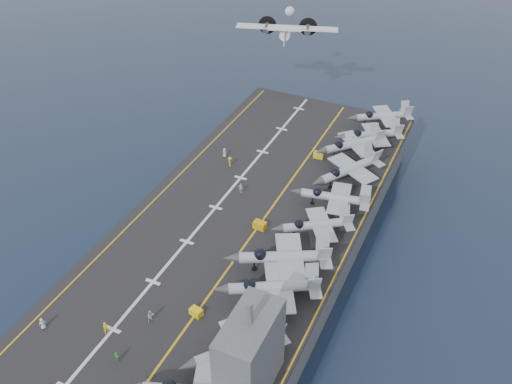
% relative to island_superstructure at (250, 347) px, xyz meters
% --- Properties ---
extents(ground, '(500.00, 500.00, 0.00)m').
position_rel_island_superstructure_xyz_m(ground, '(-15.00, 30.00, -17.90)').
color(ground, '#142135').
rests_on(ground, ground).
extents(hull, '(36.00, 90.00, 10.00)m').
position_rel_island_superstructure_xyz_m(hull, '(-15.00, 30.00, -12.90)').
color(hull, '#56595E').
rests_on(hull, ground).
extents(flight_deck, '(38.00, 92.00, 0.40)m').
position_rel_island_superstructure_xyz_m(flight_deck, '(-15.00, 30.00, -7.70)').
color(flight_deck, black).
rests_on(flight_deck, hull).
extents(foul_line, '(0.35, 90.00, 0.02)m').
position_rel_island_superstructure_xyz_m(foul_line, '(-12.00, 30.00, -7.48)').
color(foul_line, gold).
rests_on(foul_line, flight_deck).
extents(landing_centerline, '(0.50, 90.00, 0.02)m').
position_rel_island_superstructure_xyz_m(landing_centerline, '(-21.00, 30.00, -7.48)').
color(landing_centerline, silver).
rests_on(landing_centerline, flight_deck).
extents(deck_edge_port, '(0.25, 90.00, 0.02)m').
position_rel_island_superstructure_xyz_m(deck_edge_port, '(-32.00, 30.00, -7.48)').
color(deck_edge_port, gold).
rests_on(deck_edge_port, flight_deck).
extents(deck_edge_stbd, '(0.25, 90.00, 0.02)m').
position_rel_island_superstructure_xyz_m(deck_edge_stbd, '(3.50, 30.00, -7.48)').
color(deck_edge_stbd, gold).
rests_on(deck_edge_stbd, flight_deck).
extents(island_superstructure, '(5.00, 10.00, 15.00)m').
position_rel_island_superstructure_xyz_m(island_superstructure, '(0.00, 0.00, 0.00)').
color(island_superstructure, '#56595E').
rests_on(island_superstructure, flight_deck).
extents(fighter_jet_1, '(16.73, 17.43, 5.06)m').
position_rel_island_superstructure_xyz_m(fighter_jet_1, '(-3.09, 3.25, -4.97)').
color(fighter_jet_1, gray).
rests_on(fighter_jet_1, flight_deck).
extents(fighter_jet_2, '(18.60, 16.53, 5.39)m').
position_rel_island_superstructure_xyz_m(fighter_jet_2, '(-3.14, 14.51, -4.80)').
color(fighter_jet_2, '#9DA6AF').
rests_on(fighter_jet_2, flight_deck).
extents(fighter_jet_3, '(19.58, 17.20, 5.70)m').
position_rel_island_superstructure_xyz_m(fighter_jet_3, '(-4.14, 20.79, -4.65)').
color(fighter_jet_3, gray).
rests_on(fighter_jet_3, flight_deck).
extents(fighter_jet_4, '(16.36, 15.16, 4.73)m').
position_rel_island_superstructure_xyz_m(fighter_jet_4, '(-2.40, 30.52, -5.14)').
color(fighter_jet_4, gray).
rests_on(fighter_jet_4, flight_deck).
extents(fighter_jet_5, '(15.51, 11.75, 4.88)m').
position_rel_island_superstructure_xyz_m(fighter_jet_5, '(-2.07, 38.76, -5.06)').
color(fighter_jet_5, gray).
rests_on(fighter_jet_5, flight_deck).
extents(fighter_jet_6, '(16.99, 18.73, 5.42)m').
position_rel_island_superstructure_xyz_m(fighter_jet_6, '(-2.33, 47.73, -4.79)').
color(fighter_jet_6, gray).
rests_on(fighter_jet_6, flight_deck).
extents(fighter_jet_7, '(17.33, 17.52, 5.14)m').
position_rel_island_superstructure_xyz_m(fighter_jet_7, '(-4.33, 56.79, -4.93)').
color(fighter_jet_7, gray).
rests_on(fighter_jet_7, flight_deck).
extents(fighter_jet_8, '(16.94, 15.56, 4.89)m').
position_rel_island_superstructure_xyz_m(fighter_jet_8, '(-1.98, 62.16, -5.05)').
color(fighter_jet_8, '#8E959B').
rests_on(fighter_jet_8, flight_deck).
extents(tow_cart_a, '(1.99, 1.50, 1.08)m').
position_rel_island_superstructure_xyz_m(tow_cart_a, '(-11.88, 7.21, -6.96)').
color(tow_cart_a, yellow).
rests_on(tow_cart_a, flight_deck).
extents(tow_cart_b, '(2.24, 1.57, 1.27)m').
position_rel_island_superstructure_xyz_m(tow_cart_b, '(-11.60, 28.23, -6.87)').
color(tow_cart_b, gold).
rests_on(tow_cart_b, flight_deck).
extents(tow_cart_c, '(2.08, 1.47, 1.17)m').
position_rel_island_superstructure_xyz_m(tow_cart_c, '(-10.05, 52.84, -6.91)').
color(tow_cart_c, yellow).
rests_on(tow_cart_c, flight_deck).
extents(crew_0, '(1.23, 1.33, 1.84)m').
position_rel_island_superstructure_xyz_m(crew_0, '(-29.83, -3.82, -6.58)').
color(crew_0, silver).
rests_on(crew_0, flight_deck).
extents(crew_1, '(1.16, 1.42, 2.06)m').
position_rel_island_superstructure_xyz_m(crew_1, '(-21.38, -0.82, -6.47)').
color(crew_1, yellow).
rests_on(crew_1, flight_deck).
extents(crew_3, '(1.27, 1.45, 2.02)m').
position_rel_island_superstructure_xyz_m(crew_3, '(-24.60, 42.72, -6.49)').
color(crew_3, yellow).
rests_on(crew_3, flight_deck).
extents(crew_4, '(1.35, 1.03, 2.04)m').
position_rel_island_superstructure_xyz_m(crew_4, '(-18.86, 35.78, -6.48)').
color(crew_4, silver).
rests_on(crew_4, flight_deck).
extents(crew_5, '(1.22, 0.89, 1.89)m').
position_rel_island_superstructure_xyz_m(crew_5, '(-27.12, 45.22, -6.56)').
color(crew_5, silver).
rests_on(crew_5, flight_deck).
extents(crew_6, '(1.13, 0.80, 1.80)m').
position_rel_island_superstructure_xyz_m(crew_6, '(-17.18, -4.13, -6.60)').
color(crew_6, '#268427').
rests_on(crew_6, flight_deck).
extents(crew_7, '(1.40, 1.46, 2.03)m').
position_rel_island_superstructure_xyz_m(crew_7, '(-17.00, 3.55, -6.48)').
color(crew_7, silver).
rests_on(crew_7, flight_deck).
extents(transport_plane, '(27.65, 22.78, 5.63)m').
position_rel_island_superstructure_xyz_m(transport_plane, '(-29.47, 82.23, 4.54)').
color(transport_plane, silver).
extents(fighter_jet_9, '(16.94, 15.56, 4.89)m').
position_rel_island_superstructure_xyz_m(fighter_jet_9, '(-1.98, 70.66, -5.05)').
color(fighter_jet_9, '#8E959B').
rests_on(fighter_jet_9, flight_deck).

